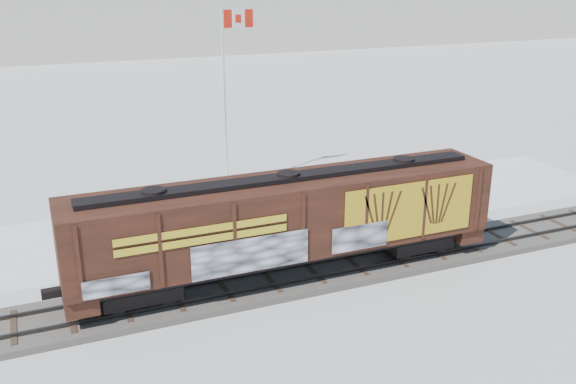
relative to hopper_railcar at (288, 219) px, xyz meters
name	(u,v)px	position (x,y,z in m)	size (l,w,h in m)	color
ground	(353,269)	(3.13, 0.01, -2.85)	(500.00, 500.00, 0.00)	white
rail_track	(353,266)	(3.13, 0.01, -2.71)	(50.00, 3.40, 0.43)	#59544C
parking_strip	(288,213)	(3.13, 7.51, -2.84)	(40.00, 8.00, 0.03)	white
hopper_railcar	(288,219)	(0.00, 0.00, 0.00)	(18.19, 3.06, 4.33)	black
flagpole	(227,126)	(1.48, 12.80, 1.06)	(2.30, 0.90, 10.72)	silver
car_silver	(269,215)	(1.37, 5.77, -2.08)	(1.76, 4.37, 1.49)	silver
car_white	(275,197)	(2.73, 8.33, -2.12)	(1.49, 4.29, 1.41)	white
car_dark	(399,184)	(10.24, 7.58, -2.09)	(2.05, 5.05, 1.47)	black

